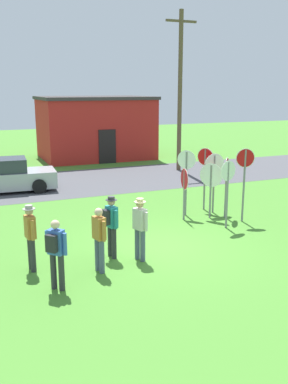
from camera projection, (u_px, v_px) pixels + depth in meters
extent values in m
plane|color=#47842D|center=(158.00, 247.00, 12.80)|extent=(80.00, 80.00, 0.00)
cube|color=#4C4C51|center=(77.00, 182.00, 21.60)|extent=(60.00, 6.40, 0.01)
cube|color=#B2231E|center=(95.00, 129.00, 28.90)|extent=(7.02, 5.16, 3.86)
cube|color=#383333|center=(94.00, 98.00, 28.43)|extent=(7.22, 5.36, 0.20)
cube|color=black|center=(107.00, 147.00, 26.77)|extent=(1.10, 0.08, 2.10)
cylinder|color=brown|center=(180.00, 93.00, 23.86)|extent=(0.24, 0.24, 8.66)
cube|color=brown|center=(181.00, 21.00, 22.98)|extent=(1.80, 0.12, 0.12)
cube|color=#A5A8AD|center=(7.00, 180.00, 19.60)|extent=(4.41, 2.07, 0.76)
cube|color=#2D333D|center=(0.00, 165.00, 19.36)|extent=(2.33, 1.67, 0.60)
cylinder|color=black|center=(36.00, 179.00, 20.89)|extent=(0.65, 0.26, 0.64)
cylinder|color=black|center=(39.00, 186.00, 19.24)|extent=(0.65, 0.26, 0.64)
cylinder|color=slate|center=(214.00, 184.00, 16.08)|extent=(0.07, 0.07, 2.17)
cylinder|color=white|center=(214.00, 165.00, 15.92)|extent=(0.89, 0.07, 0.89)
cylinder|color=#B70F14|center=(214.00, 165.00, 15.92)|extent=(0.82, 0.07, 0.82)
cylinder|color=slate|center=(244.00, 186.00, 14.95)|extent=(0.09, 0.09, 2.53)
cylinder|color=white|center=(245.00, 158.00, 14.72)|extent=(0.63, 0.21, 0.66)
cylinder|color=#B70F14|center=(245.00, 158.00, 14.71)|extent=(0.59, 0.19, 0.61)
cylinder|color=slate|center=(227.00, 196.00, 14.29)|extent=(0.09, 0.10, 2.23)
cylinder|color=white|center=(228.00, 171.00, 14.10)|extent=(0.66, 0.19, 0.68)
cylinder|color=#B70F14|center=(228.00, 171.00, 14.11)|extent=(0.61, 0.18, 0.63)
cylinder|color=slate|center=(210.00, 192.00, 15.46)|extent=(0.10, 0.10, 1.93)
cylinder|color=white|center=(211.00, 175.00, 15.32)|extent=(0.53, 0.69, 0.86)
cylinder|color=#B70F14|center=(211.00, 175.00, 15.33)|extent=(0.49, 0.64, 0.79)
cylinder|color=slate|center=(205.00, 180.00, 16.49)|extent=(0.10, 0.10, 2.34)
cylinder|color=white|center=(205.00, 157.00, 16.28)|extent=(0.37, 0.57, 0.67)
cylinder|color=#B70F14|center=(205.00, 157.00, 16.28)|extent=(0.35, 0.53, 0.62)
cylinder|color=slate|center=(184.00, 195.00, 15.24)|extent=(0.08, 0.08, 1.80)
cylinder|color=white|center=(185.00, 179.00, 15.11)|extent=(0.13, 0.77, 0.78)
cylinder|color=#B70F14|center=(184.00, 179.00, 15.10)|extent=(0.12, 0.71, 0.72)
cylinder|color=slate|center=(226.00, 189.00, 15.47)|extent=(0.10, 0.10, 2.14)
cylinder|color=white|center=(227.00, 169.00, 15.29)|extent=(0.55, 0.61, 0.81)
cylinder|color=#B70F14|center=(227.00, 169.00, 15.29)|extent=(0.51, 0.57, 0.75)
cylinder|color=slate|center=(186.00, 184.00, 15.74)|extent=(0.10, 0.10, 2.36)
cylinder|color=white|center=(187.00, 160.00, 15.53)|extent=(0.50, 0.48, 0.68)
cylinder|color=#B70F14|center=(187.00, 160.00, 15.54)|extent=(0.47, 0.45, 0.63)
cylinder|color=#2D2D33|center=(54.00, 271.00, 10.04)|extent=(0.14, 0.14, 0.88)
cylinder|color=#2D2D33|center=(62.00, 272.00, 9.95)|extent=(0.14, 0.14, 0.88)
cube|color=#3860B7|center=(56.00, 242.00, 9.82)|extent=(0.41, 0.41, 0.58)
cylinder|color=#3860B7|center=(47.00, 241.00, 9.92)|extent=(0.09, 0.09, 0.52)
cylinder|color=#3860B7|center=(65.00, 244.00, 9.74)|extent=(0.09, 0.09, 0.52)
sphere|color=beige|center=(55.00, 225.00, 9.73)|extent=(0.21, 0.21, 0.21)
cube|color=#232328|center=(52.00, 243.00, 9.67)|extent=(0.28, 0.28, 0.40)
cylinder|color=#2D2D33|center=(31.00, 253.00, 11.15)|extent=(0.14, 0.14, 0.88)
cylinder|color=#2D2D33|center=(33.00, 255.00, 10.97)|extent=(0.14, 0.14, 0.88)
cube|color=#B27533|center=(30.00, 227.00, 10.89)|extent=(0.26, 0.38, 0.58)
cylinder|color=#B27533|center=(28.00, 225.00, 11.10)|extent=(0.09, 0.09, 0.52)
cylinder|color=#B27533|center=(33.00, 230.00, 10.69)|extent=(0.09, 0.09, 0.52)
sphere|color=tan|center=(29.00, 211.00, 10.79)|extent=(0.21, 0.21, 0.21)
cylinder|color=gray|center=(29.00, 209.00, 10.78)|extent=(0.32, 0.31, 0.02)
cylinder|color=gray|center=(29.00, 207.00, 10.77)|extent=(0.19, 0.19, 0.09)
cylinder|color=#2D2D33|center=(110.00, 241.00, 12.01)|extent=(0.14, 0.14, 0.88)
cylinder|color=#2D2D33|center=(114.00, 243.00, 11.83)|extent=(0.14, 0.14, 0.88)
cube|color=teal|center=(112.00, 217.00, 11.75)|extent=(0.28, 0.39, 0.58)
cylinder|color=teal|center=(107.00, 215.00, 11.95)|extent=(0.09, 0.09, 0.52)
cylinder|color=teal|center=(116.00, 220.00, 11.56)|extent=(0.09, 0.09, 0.52)
sphere|color=tan|center=(111.00, 202.00, 11.66)|extent=(0.21, 0.21, 0.21)
cylinder|color=#333338|center=(111.00, 200.00, 11.64)|extent=(0.31, 0.31, 0.02)
cylinder|color=#333338|center=(111.00, 198.00, 11.63)|extent=(0.19, 0.19, 0.09)
cube|color=#232328|center=(106.00, 217.00, 11.66)|extent=(0.18, 0.28, 0.40)
cylinder|color=#4C5670|center=(98.00, 254.00, 11.06)|extent=(0.14, 0.14, 0.88)
cylinder|color=#4C5670|center=(102.00, 257.00, 10.88)|extent=(0.14, 0.14, 0.88)
cube|color=#B27533|center=(99.00, 228.00, 10.80)|extent=(0.29, 0.40, 0.58)
cylinder|color=#B27533|center=(94.00, 226.00, 11.00)|extent=(0.09, 0.09, 0.52)
cylinder|color=#B27533|center=(104.00, 231.00, 10.61)|extent=(0.09, 0.09, 0.52)
sphere|color=beige|center=(99.00, 212.00, 10.70)|extent=(0.21, 0.21, 0.21)
cylinder|color=#4C5670|center=(137.00, 244.00, 11.79)|extent=(0.14, 0.14, 0.88)
cylinder|color=#4C5670|center=(143.00, 246.00, 11.64)|extent=(0.14, 0.14, 0.88)
cube|color=beige|center=(140.00, 219.00, 11.55)|extent=(0.33, 0.41, 0.58)
cylinder|color=beige|center=(134.00, 218.00, 11.72)|extent=(0.09, 0.09, 0.52)
cylinder|color=beige|center=(146.00, 222.00, 11.38)|extent=(0.09, 0.09, 0.52)
sphere|color=tan|center=(140.00, 204.00, 11.45)|extent=(0.21, 0.21, 0.21)
cylinder|color=beige|center=(140.00, 202.00, 11.43)|extent=(0.31, 0.31, 0.02)
cylinder|color=beige|center=(140.00, 200.00, 11.42)|extent=(0.19, 0.19, 0.09)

